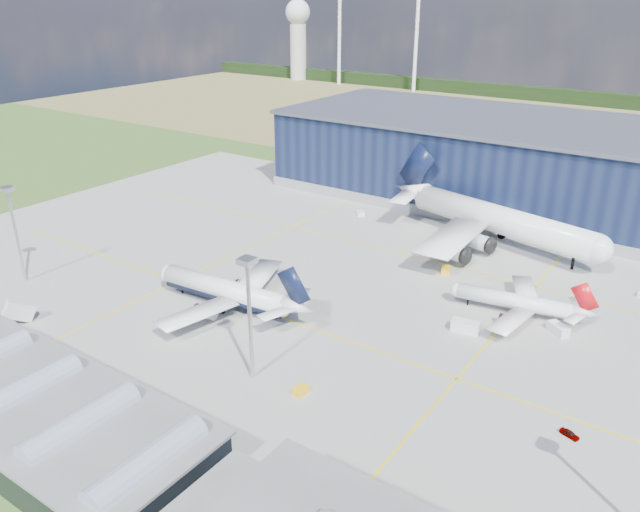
{
  "coord_description": "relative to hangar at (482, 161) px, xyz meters",
  "views": [
    {
      "loc": [
        72.68,
        -99.74,
        63.2
      ],
      "look_at": [
        -2.37,
        8.89,
        6.66
      ],
      "focal_mm": 35.0,
      "sensor_mm": 36.0,
      "label": 1
    }
  ],
  "objects": [
    {
      "name": "airstair",
      "position": [
        -44.66,
        -136.94,
        -9.85
      ],
      "size": [
        3.77,
        5.93,
        3.53
      ],
      "primitive_type": "cube",
      "rotation": [
        0.0,
        0.0,
        -0.31
      ],
      "color": "white",
      "rests_on": "ground"
    },
    {
      "name": "gse_tug_c",
      "position": [
        16.92,
        -64.38,
        -10.9
      ],
      "size": [
        3.07,
        3.77,
        1.43
      ],
      "primitive_type": "cube",
      "rotation": [
        0.0,
        0.0,
        0.37
      ],
      "color": "yellow",
      "rests_on": "ground"
    },
    {
      "name": "apron",
      "position": [
        -2.81,
        -84.8,
        -11.59
      ],
      "size": [
        220.0,
        160.0,
        0.08
      ],
      "color": "gray",
      "rests_on": "ground"
    },
    {
      "name": "glass_concourse",
      "position": [
        -9.26,
        -154.8,
        -7.93
      ],
      "size": [
        78.0,
        23.0,
        8.6
      ],
      "color": "black",
      "rests_on": "ground"
    },
    {
      "name": "gse_tug_b",
      "position": [
        17.09,
        -123.89,
        -11.01
      ],
      "size": [
        2.16,
        2.99,
        1.21
      ],
      "primitive_type": "cube",
      "rotation": [
        0.0,
        0.0,
        -0.11
      ],
      "color": "yellow",
      "rests_on": "ground"
    },
    {
      "name": "gse_van_a",
      "position": [
        31.87,
        -88.37,
        -10.41
      ],
      "size": [
        5.85,
        3.31,
        2.41
      ],
      "primitive_type": "cube",
      "rotation": [
        0.0,
        0.0,
        1.74
      ],
      "color": "white",
      "rests_on": "ground"
    },
    {
      "name": "treeline",
      "position": [
        -2.81,
        205.2,
        -7.62
      ],
      "size": [
        600.0,
        8.0,
        8.0
      ],
      "primitive_type": "cube",
      "color": "black",
      "rests_on": "ground"
    },
    {
      "name": "airliner_red",
      "position": [
        37.27,
        -75.88,
        -6.67
      ],
      "size": [
        34.43,
        33.87,
        9.9
      ],
      "primitive_type": null,
      "rotation": [
        0.0,
        0.0,
        3.29
      ],
      "color": "white",
      "rests_on": "ground"
    },
    {
      "name": "airliner_navy",
      "position": [
        -14.84,
        -107.64,
        -5.08
      ],
      "size": [
        42.64,
        41.83,
        13.07
      ],
      "primitive_type": null,
      "rotation": [
        0.0,
        0.0,
        3.21
      ],
      "color": "white",
      "rests_on": "ground"
    },
    {
      "name": "airliner_widebody",
      "position": [
        21.09,
        -39.8,
        -0.6
      ],
      "size": [
        81.76,
        80.7,
        22.04
      ],
      "primitive_type": null,
      "rotation": [
        0.0,
        0.0,
        -0.25
      ],
      "color": "white",
      "rests_on": "ground"
    },
    {
      "name": "light_mast_west",
      "position": [
        -62.81,
        -124.8,
        3.82
      ],
      "size": [
        2.6,
        2.6,
        23.0
      ],
      "color": "#ADB0B4",
      "rests_on": "ground"
    },
    {
      "name": "horizon_dressing",
      "position": [
        -194.11,
        199.58,
        22.58
      ],
      "size": [
        440.2,
        18.0,
        70.0
      ],
      "color": "white",
      "rests_on": "ground"
    },
    {
      "name": "hangar",
      "position": [
        0.0,
        0.0,
        0.0
      ],
      "size": [
        145.0,
        62.0,
        26.1
      ],
      "color": "#0F1734",
      "rests_on": "ground"
    },
    {
      "name": "ground",
      "position": [
        -2.81,
        -94.8,
        -11.62
      ],
      "size": [
        600.0,
        600.0,
        0.0
      ],
      "primitive_type": "plane",
      "color": "#395A22",
      "rests_on": "ground"
    },
    {
      "name": "farmland",
      "position": [
        -2.81,
        125.2,
        -11.62
      ],
      "size": [
        600.0,
        220.0,
        0.01
      ],
      "primitive_type": "cube",
      "color": "#92834E",
      "rests_on": "ground"
    },
    {
      "name": "gse_cart_b",
      "position": [
        -21.82,
        -40.4,
        -10.93
      ],
      "size": [
        3.78,
        3.72,
        1.38
      ],
      "primitive_type": "cube",
      "rotation": [
        0.0,
        0.0,
        0.82
      ],
      "color": "white",
      "rests_on": "ground"
    },
    {
      "name": "car_a",
      "position": [
        57.6,
        -109.39,
        -11.09
      ],
      "size": [
        3.32,
        2.18,
        1.05
      ],
      "primitive_type": "imported",
      "rotation": [
        0.0,
        0.0,
        1.24
      ],
      "color": "#99999E",
      "rests_on": "ground"
    },
    {
      "name": "gse_van_b",
      "position": [
        47.39,
        -78.57,
        -10.58
      ],
      "size": [
        4.87,
        4.3,
        2.07
      ],
      "primitive_type": "cube",
      "rotation": [
        0.0,
        0.0,
        0.95
      ],
      "color": "white",
      "rests_on": "ground"
    },
    {
      "name": "light_mast_center",
      "position": [
        7.19,
        -124.8,
        3.82
      ],
      "size": [
        2.6,
        2.6,
        23.0
      ],
      "color": "#ADB0B4",
      "rests_on": "ground"
    }
  ]
}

